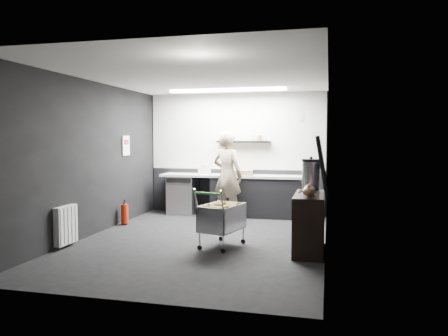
# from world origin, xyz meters

# --- Properties ---
(floor) EXTENTS (5.50, 5.50, 0.00)m
(floor) POSITION_xyz_m (0.00, 0.00, 0.00)
(floor) COLOR black
(floor) RESTS_ON ground
(ceiling) EXTENTS (5.50, 5.50, 0.00)m
(ceiling) POSITION_xyz_m (0.00, 0.00, 2.70)
(ceiling) COLOR silver
(ceiling) RESTS_ON wall_back
(wall_back) EXTENTS (5.50, 0.00, 5.50)m
(wall_back) POSITION_xyz_m (0.00, 2.75, 1.35)
(wall_back) COLOR black
(wall_back) RESTS_ON floor
(wall_front) EXTENTS (5.50, 0.00, 5.50)m
(wall_front) POSITION_xyz_m (0.00, -2.75, 1.35)
(wall_front) COLOR black
(wall_front) RESTS_ON floor
(wall_left) EXTENTS (0.00, 5.50, 5.50)m
(wall_left) POSITION_xyz_m (-2.00, 0.00, 1.35)
(wall_left) COLOR black
(wall_left) RESTS_ON floor
(wall_right) EXTENTS (0.00, 5.50, 5.50)m
(wall_right) POSITION_xyz_m (2.00, 0.00, 1.35)
(wall_right) COLOR black
(wall_right) RESTS_ON floor
(kitchen_wall_panel) EXTENTS (3.95, 0.02, 1.70)m
(kitchen_wall_panel) POSITION_xyz_m (0.00, 2.73, 1.85)
(kitchen_wall_panel) COLOR silver
(kitchen_wall_panel) RESTS_ON wall_back
(dado_panel) EXTENTS (3.95, 0.02, 1.00)m
(dado_panel) POSITION_xyz_m (0.00, 2.73, 0.50)
(dado_panel) COLOR black
(dado_panel) RESTS_ON wall_back
(floating_shelf) EXTENTS (1.20, 0.22, 0.04)m
(floating_shelf) POSITION_xyz_m (0.20, 2.62, 1.62)
(floating_shelf) COLOR black
(floating_shelf) RESTS_ON wall_back
(wall_clock) EXTENTS (0.20, 0.03, 0.20)m
(wall_clock) POSITION_xyz_m (1.40, 2.72, 2.15)
(wall_clock) COLOR silver
(wall_clock) RESTS_ON wall_back
(poster) EXTENTS (0.02, 0.30, 0.40)m
(poster) POSITION_xyz_m (-1.98, 1.30, 1.55)
(poster) COLOR white
(poster) RESTS_ON wall_left
(poster_red_band) EXTENTS (0.02, 0.22, 0.10)m
(poster_red_band) POSITION_xyz_m (-1.98, 1.30, 1.62)
(poster_red_band) COLOR red
(poster_red_band) RESTS_ON poster
(radiator) EXTENTS (0.10, 0.50, 0.60)m
(radiator) POSITION_xyz_m (-1.94, -0.90, 0.35)
(radiator) COLOR silver
(radiator) RESTS_ON wall_left
(ceiling_strip) EXTENTS (2.40, 0.20, 0.04)m
(ceiling_strip) POSITION_xyz_m (0.00, 1.85, 2.67)
(ceiling_strip) COLOR white
(ceiling_strip) RESTS_ON ceiling
(prep_counter) EXTENTS (3.20, 0.61, 0.90)m
(prep_counter) POSITION_xyz_m (0.14, 2.42, 0.46)
(prep_counter) COLOR black
(prep_counter) RESTS_ON floor
(person) EXTENTS (0.78, 0.63, 1.84)m
(person) POSITION_xyz_m (-0.02, 1.97, 0.92)
(person) COLOR beige
(person) RESTS_ON floor
(shopping_cart) EXTENTS (0.68, 0.95, 0.91)m
(shopping_cart) POSITION_xyz_m (0.42, -0.30, 0.43)
(shopping_cart) COLOR silver
(shopping_cart) RESTS_ON floor
(sideboard) EXTENTS (0.50, 1.16, 1.74)m
(sideboard) POSITION_xyz_m (1.77, -0.24, 0.55)
(sideboard) COLOR black
(sideboard) RESTS_ON floor
(fire_extinguisher) EXTENTS (0.14, 0.14, 0.47)m
(fire_extinguisher) POSITION_xyz_m (-1.85, 0.94, 0.23)
(fire_extinguisher) COLOR #B11F0B
(fire_extinguisher) RESTS_ON floor
(cardboard_box) EXTENTS (0.60, 0.49, 0.11)m
(cardboard_box) POSITION_xyz_m (0.17, 2.37, 0.95)
(cardboard_box) COLOR #95774F
(cardboard_box) RESTS_ON prep_counter
(pink_tub) EXTENTS (0.22, 0.22, 0.22)m
(pink_tub) POSITION_xyz_m (-0.61, 2.42, 1.01)
(pink_tub) COLOR silver
(pink_tub) RESTS_ON prep_counter
(white_container) EXTENTS (0.25, 0.22, 0.18)m
(white_container) POSITION_xyz_m (-0.67, 2.37, 0.99)
(white_container) COLOR silver
(white_container) RESTS_ON prep_counter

